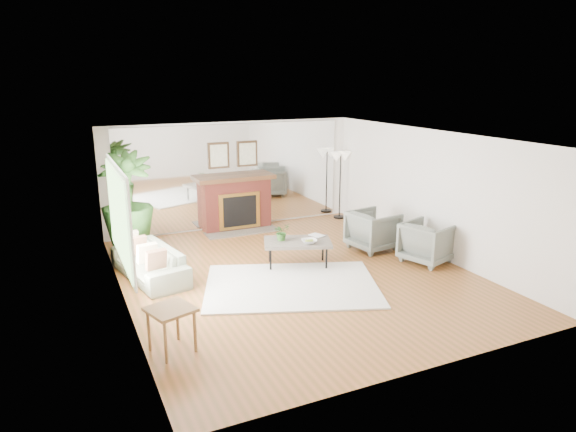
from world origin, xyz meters
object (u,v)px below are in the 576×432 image
potted_ficus (127,203)px  floor_lamp (341,162)px  fireplace (237,202)px  armchair_back (373,230)px  sofa (149,263)px  coffee_table (297,243)px  armchair_front (427,242)px  side_table (171,315)px

potted_ficus → floor_lamp: (5.30, 0.86, 0.32)m
fireplace → potted_ficus: 2.83m
armchair_back → potted_ficus: size_ratio=0.42×
fireplace → sofa: bearing=-137.2°
sofa → floor_lamp: size_ratio=1.14×
coffee_table → armchair_front: (2.38, -0.86, -0.06)m
armchair_front → armchair_back: bearing=7.2°
side_table → coffee_table: bearing=37.1°
armchair_back → armchair_front: bearing=-163.4°
coffee_table → armchair_front: 2.53m
armchair_front → floor_lamp: (0.10, 3.53, 1.05)m
armchair_front → side_table: armchair_front is taller
coffee_table → side_table: (-2.87, -2.17, 0.06)m
fireplace → side_table: 5.66m
armchair_back → potted_ficus: potted_ficus is taller
potted_ficus → floor_lamp: bearing=9.2°
armchair_front → potted_ficus: bearing=44.9°
potted_ficus → side_table: bearing=-90.7°
armchair_front → potted_ficus: size_ratio=0.41×
armchair_back → armchair_front: size_ratio=1.02×
sofa → armchair_back: armchair_back is taller
coffee_table → potted_ficus: potted_ficus is taller
coffee_table → side_table: 3.60m
sofa → floor_lamp: bearing=100.8°
fireplace → sofa: (-2.45, -2.27, -0.38)m
fireplace → sofa: fireplace is taller
armchair_front → coffee_table: bearing=52.3°
armchair_back → side_table: 5.31m
coffee_table → armchair_back: size_ratio=1.59×
sofa → fireplace: bearing=121.3°
coffee_table → fireplace: bearing=94.4°
sofa → side_table: size_ratio=2.86×
fireplace → floor_lamp: (2.70, -0.16, 0.79)m
armchair_back → floor_lamp: floor_lamp is taller
coffee_table → sofa: 2.73m
fireplace → floor_lamp: fireplace is taller
coffee_table → floor_lamp: bearing=47.1°
coffee_table → armchair_front: armchair_front is taller
armchair_front → side_table: (-5.25, -1.31, 0.12)m
coffee_table → floor_lamp: (2.48, 2.67, 0.99)m
fireplace → armchair_front: (2.60, -3.69, -0.26)m
armchair_back → coffee_table: bearing=88.7°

